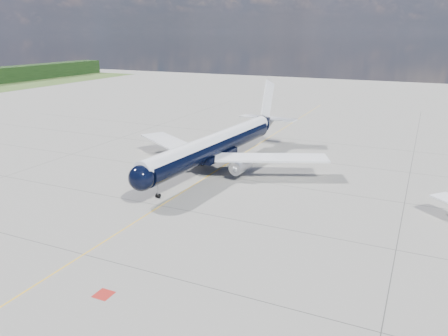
% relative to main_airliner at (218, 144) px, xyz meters
% --- Properties ---
extents(ground, '(320.00, 320.00, 0.00)m').
position_rel_main_airliner_xyz_m(ground, '(0.55, 0.85, -4.15)').
color(ground, gray).
rests_on(ground, ground).
extents(taxiway_centerline, '(0.16, 160.00, 0.01)m').
position_rel_main_airliner_xyz_m(taxiway_centerline, '(0.55, -4.15, -4.15)').
color(taxiway_centerline, '#F7B50D').
rests_on(taxiway_centerline, ground).
extents(red_marking, '(1.60, 1.60, 0.01)m').
position_rel_main_airliner_xyz_m(red_marking, '(7.35, -39.15, -4.15)').
color(red_marking, maroon).
rests_on(red_marking, ground).
extents(main_airliner, '(37.92, 46.31, 13.37)m').
position_rel_main_airliner_xyz_m(main_airliner, '(0.00, 0.00, 0.00)').
color(main_airliner, black).
rests_on(main_airliner, ground).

